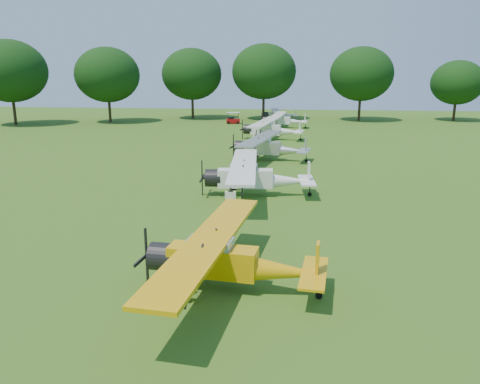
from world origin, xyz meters
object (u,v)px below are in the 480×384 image
object	(u,v)px
aircraft_3	(254,175)
aircraft_7	(279,114)
aircraft_6	(283,119)
aircraft_2	(226,258)
golf_cart	(233,120)
aircraft_4	(268,146)
aircraft_5	(270,128)

from	to	relation	value
aircraft_3	aircraft_7	size ratio (longest dim) A/B	1.26
aircraft_6	aircraft_2	bearing A→B (deg)	-86.35
golf_cart	aircraft_4	bearing A→B (deg)	-85.68
aircraft_4	aircraft_5	world-z (taller)	aircraft_5
aircraft_4	aircraft_5	bearing A→B (deg)	102.17
aircraft_2	aircraft_5	size ratio (longest dim) A/B	0.92
aircraft_7	golf_cart	bearing A→B (deg)	-142.55
aircraft_3	aircraft_5	xyz separation A→B (m)	(-0.54, 27.09, 0.02)
aircraft_6	golf_cart	world-z (taller)	aircraft_6
aircraft_2	aircraft_7	world-z (taller)	aircraft_2
aircraft_2	aircraft_7	bearing A→B (deg)	96.42
aircraft_7	aircraft_3	bearing A→B (deg)	-95.06
aircraft_4	golf_cart	size ratio (longest dim) A/B	5.14
aircraft_5	aircraft_2	bearing A→B (deg)	-81.49
aircraft_7	aircraft_4	bearing A→B (deg)	-94.78
aircraft_5	aircraft_6	bearing A→B (deg)	92.66
aircraft_6	aircraft_4	bearing A→B (deg)	-87.07
aircraft_4	aircraft_7	bearing A→B (deg)	100.44
aircraft_3	aircraft_7	world-z (taller)	aircraft_3
aircraft_3	aircraft_6	size ratio (longest dim) A/B	1.09
aircraft_5	aircraft_6	world-z (taller)	aircraft_5
aircraft_3	aircraft_4	world-z (taller)	aircraft_3
aircraft_3	aircraft_5	bearing A→B (deg)	86.50
aircraft_6	aircraft_3	bearing A→B (deg)	-86.85
aircraft_2	aircraft_4	xyz separation A→B (m)	(-0.21, 27.25, 0.06)
aircraft_3	aircraft_7	xyz separation A→B (m)	(-0.45, 51.61, -0.28)
aircraft_3	aircraft_4	size ratio (longest dim) A/B	1.02
aircraft_3	golf_cart	size ratio (longest dim) A/B	5.26
golf_cart	aircraft_2	bearing A→B (deg)	-91.67
aircraft_6	aircraft_7	world-z (taller)	aircraft_6
aircraft_2	aircraft_7	size ratio (longest dim) A/B	1.17
aircraft_3	aircraft_5	size ratio (longest dim) A/B	0.99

